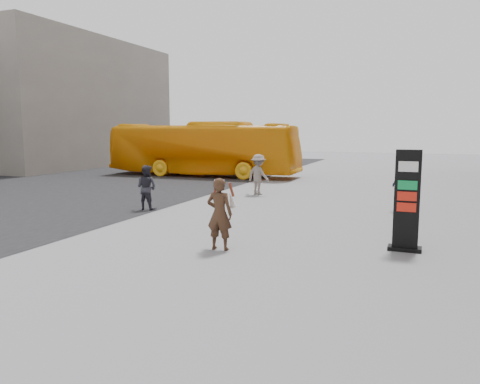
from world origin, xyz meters
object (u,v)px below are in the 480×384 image
(woman, at_px, (220,213))
(pedestrian_c, at_px, (404,187))
(bus, at_px, (203,149))
(pedestrian_a, at_px, (146,187))
(pedestrian_b, at_px, (258,175))
(info_pylon, at_px, (407,201))

(woman, xyz_separation_m, pedestrian_c, (3.99, 7.22, -0.01))
(bus, relative_size, pedestrian_a, 7.43)
(pedestrian_b, bearing_deg, info_pylon, 153.16)
(info_pylon, xyz_separation_m, woman, (-4.26, -1.56, -0.32))
(woman, distance_m, pedestrian_b, 9.82)
(info_pylon, xyz_separation_m, bus, (-12.64, 14.84, 0.47))
(info_pylon, xyz_separation_m, pedestrian_b, (-6.56, 7.99, -0.32))
(info_pylon, distance_m, pedestrian_c, 5.68)
(pedestrian_a, distance_m, pedestrian_c, 9.30)
(info_pylon, distance_m, pedestrian_a, 9.52)
(info_pylon, height_order, pedestrian_b, info_pylon)
(info_pylon, height_order, bus, bus)
(pedestrian_b, height_order, pedestrian_c, pedestrian_b)
(pedestrian_a, xyz_separation_m, pedestrian_b, (2.54, 5.24, 0.09))
(woman, xyz_separation_m, pedestrian_b, (-2.30, 9.55, -0.00))
(pedestrian_c, bearing_deg, woman, 105.05)
(woman, relative_size, bus, 0.15)
(bus, bearing_deg, pedestrian_a, -164.31)
(info_pylon, xyz_separation_m, pedestrian_a, (-9.11, 2.75, -0.41))
(pedestrian_b, bearing_deg, woman, 127.31)
(info_pylon, bearing_deg, bus, 130.94)
(pedestrian_b, bearing_deg, pedestrian_a, 87.83)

